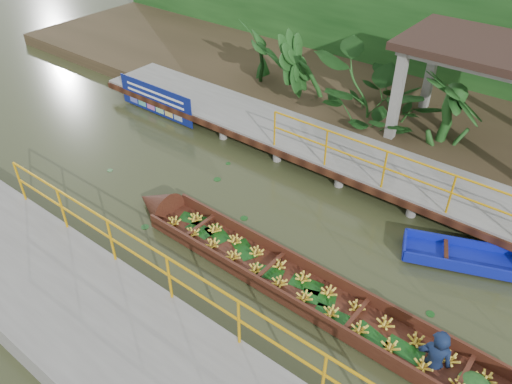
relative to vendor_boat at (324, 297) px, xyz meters
The scene contains 10 objects.
ground 2.99m from the vendor_boat, 160.65° to the left, with size 80.00×80.00×0.00m, color #293018.
land_strip 8.94m from the vendor_boat, 108.34° to the left, with size 30.00×8.00×0.45m, color #312918.
far_dock 5.23m from the vendor_boat, 122.32° to the left, with size 16.00×2.06×1.66m.
near_dock 3.69m from the vendor_boat, 119.46° to the right, with size 18.00×2.40×1.73m.
pavilion 7.74m from the vendor_boat, 88.53° to the left, with size 4.40×3.00×3.00m.
foliage_backdrop 11.48m from the vendor_boat, 104.36° to the left, with size 30.00×0.80×4.00m, color #133912.
vendor_boat is the anchor object (origin of this frame).
moored_blue_boat 4.01m from the vendor_boat, 52.03° to the left, with size 3.12×1.85×0.73m.
blue_banner 9.15m from the vendor_boat, 157.72° to the left, with size 3.17×0.04×0.99m.
tropical_plants 6.41m from the vendor_boat, 95.12° to the left, with size 14.43×1.43×1.79m.
Camera 1 is at (5.84, -6.99, 7.59)m, focal length 35.00 mm.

